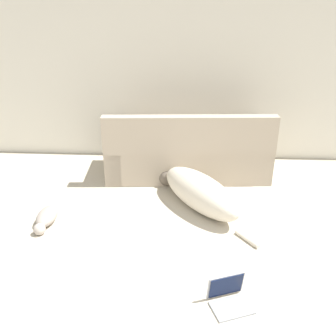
{
  "coord_description": "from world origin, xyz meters",
  "views": [
    {
      "loc": [
        0.31,
        -1.17,
        2.12
      ],
      "look_at": [
        0.12,
        2.13,
        0.62
      ],
      "focal_mm": 40.0,
      "sensor_mm": 36.0,
      "label": 1
    }
  ],
  "objects_px": {
    "couch": "(187,154)",
    "laptop_open": "(228,294)",
    "dog": "(198,191)",
    "cat": "(46,218)"
  },
  "relations": [
    {
      "from": "dog",
      "to": "laptop_open",
      "type": "distance_m",
      "value": 1.46
    },
    {
      "from": "couch",
      "to": "laptop_open",
      "type": "bearing_deg",
      "value": 94.5
    },
    {
      "from": "dog",
      "to": "cat",
      "type": "height_order",
      "value": "dog"
    },
    {
      "from": "couch",
      "to": "dog",
      "type": "xyz_separation_m",
      "value": [
        0.13,
        -0.84,
        -0.09
      ]
    },
    {
      "from": "cat",
      "to": "laptop_open",
      "type": "height_order",
      "value": "laptop_open"
    },
    {
      "from": "couch",
      "to": "laptop_open",
      "type": "height_order",
      "value": "couch"
    },
    {
      "from": "dog",
      "to": "couch",
      "type": "bearing_deg",
      "value": -27.74
    },
    {
      "from": "couch",
      "to": "cat",
      "type": "bearing_deg",
      "value": 37.9
    },
    {
      "from": "couch",
      "to": "cat",
      "type": "relative_size",
      "value": 3.74
    },
    {
      "from": "laptop_open",
      "to": "dog",
      "type": "bearing_deg",
      "value": 77.49
    }
  ]
}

